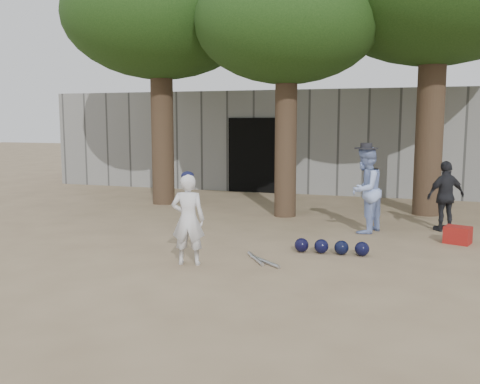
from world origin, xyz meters
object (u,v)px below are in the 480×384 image
(boy_player, at_px, (188,219))
(spectator_dark, at_px, (446,196))
(spectator_blue, at_px, (365,190))
(red_bag, at_px, (458,235))

(boy_player, relative_size, spectator_dark, 1.00)
(boy_player, distance_m, spectator_blue, 3.88)
(boy_player, distance_m, spectator_dark, 5.32)
(boy_player, distance_m, red_bag, 4.78)
(boy_player, relative_size, spectator_blue, 0.83)
(red_bag, bearing_deg, spectator_dark, 99.04)
(boy_player, height_order, spectator_dark, spectator_dark)
(red_bag, bearing_deg, spectator_blue, 165.31)
(spectator_blue, height_order, spectator_dark, spectator_blue)
(boy_player, bearing_deg, red_bag, -157.94)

